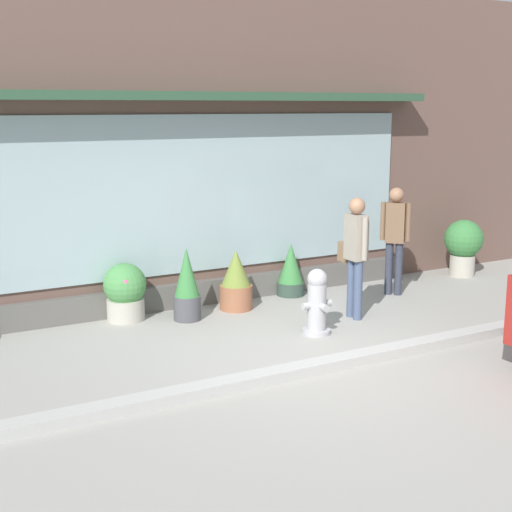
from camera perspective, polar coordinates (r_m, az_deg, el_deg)
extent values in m
plane|color=#9E9B93|center=(8.38, 4.61, -8.55)|extent=(60.00, 60.00, 0.00)
cube|color=#B2B2AD|center=(8.20, 5.39, -8.57)|extent=(14.00, 0.24, 0.12)
cube|color=brown|center=(10.68, -4.82, 8.80)|extent=(14.00, 0.36, 4.71)
cube|color=#9EB7BC|center=(10.55, -4.37, 4.92)|extent=(6.95, 0.03, 2.28)
cube|color=#2D5138|center=(10.35, -4.07, 12.50)|extent=(7.55, 0.56, 0.12)
cube|color=#605E59|center=(10.81, -4.14, -2.84)|extent=(7.35, 0.20, 0.36)
cylinder|color=#B2B2B7|center=(9.46, 4.79, -5.96)|extent=(0.37, 0.37, 0.06)
cylinder|color=#B2B2B7|center=(9.36, 4.83, -4.02)|extent=(0.24, 0.24, 0.60)
sphere|color=#B2B2B7|center=(9.27, 4.87, -1.80)|extent=(0.26, 0.26, 0.26)
cylinder|color=#B2B2B7|center=(9.27, 4.00, -3.98)|extent=(0.10, 0.09, 0.09)
cylinder|color=#B2B2B7|center=(9.44, 5.65, -3.71)|extent=(0.10, 0.09, 0.09)
cylinder|color=#B2B2B7|center=(9.22, 5.39, -4.08)|extent=(0.09, 0.10, 0.09)
cylinder|color=#475675|center=(10.16, 7.55, -2.49)|extent=(0.12, 0.12, 0.83)
cylinder|color=#475675|center=(10.03, 8.07, -2.70)|extent=(0.12, 0.12, 0.83)
cube|color=#9E9384|center=(9.94, 7.93, 1.48)|extent=(0.21, 0.32, 0.63)
sphere|color=#A37556|center=(9.87, 8.00, 3.94)|extent=(0.23, 0.23, 0.23)
cylinder|color=#9E9384|center=(10.10, 7.27, 1.76)|extent=(0.08, 0.08, 0.59)
cylinder|color=#9E9384|center=(9.77, 8.61, 1.37)|extent=(0.08, 0.08, 0.59)
cube|color=#846647|center=(10.24, 7.05, 0.31)|extent=(0.11, 0.24, 0.28)
cylinder|color=#333847|center=(11.44, 11.21, -1.00)|extent=(0.12, 0.12, 0.83)
cylinder|color=#333847|center=(11.46, 10.46, -0.96)|extent=(0.12, 0.12, 0.83)
cube|color=brown|center=(11.31, 10.97, 2.61)|extent=(0.34, 0.34, 0.62)
sphere|color=#A37556|center=(11.25, 11.06, 4.77)|extent=(0.22, 0.22, 0.22)
cylinder|color=brown|center=(11.29, 11.95, 2.63)|extent=(0.08, 0.08, 0.59)
cylinder|color=brown|center=(11.33, 10.01, 2.74)|extent=(0.08, 0.08, 0.59)
cylinder|color=#B7B2A3|center=(13.05, 15.99, -0.71)|extent=(0.43, 0.43, 0.37)
sphere|color=#3D8442|center=(12.96, 16.10, 1.31)|extent=(0.66, 0.66, 0.66)
cylinder|color=#33473D|center=(11.29, 2.75, -2.59)|extent=(0.43, 0.43, 0.20)
cone|color=#3D8442|center=(11.20, 2.77, -0.55)|extent=(0.39, 0.39, 0.62)
cylinder|color=#9E6042|center=(10.50, -1.59, -3.27)|extent=(0.48, 0.48, 0.36)
cone|color=olive|center=(10.39, -1.60, -0.93)|extent=(0.43, 0.43, 0.52)
cylinder|color=#B7B2A3|center=(10.14, -10.26, -4.17)|extent=(0.52, 0.52, 0.30)
sphere|color=#4C934C|center=(10.05, -10.33, -2.22)|extent=(0.59, 0.59, 0.59)
sphere|color=#DB4C7A|center=(9.85, -10.28, -2.08)|extent=(0.17, 0.17, 0.17)
cylinder|color=#4C4C51|center=(10.03, -5.45, -4.10)|extent=(0.38, 0.38, 0.34)
cone|color=#3D8442|center=(9.90, -5.51, -1.25)|extent=(0.34, 0.34, 0.68)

